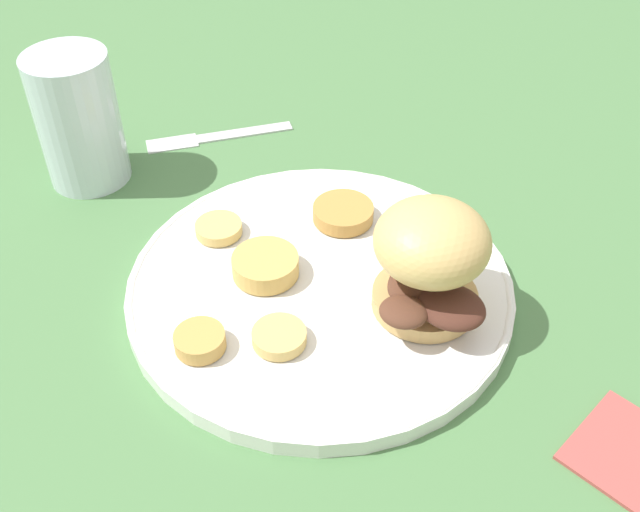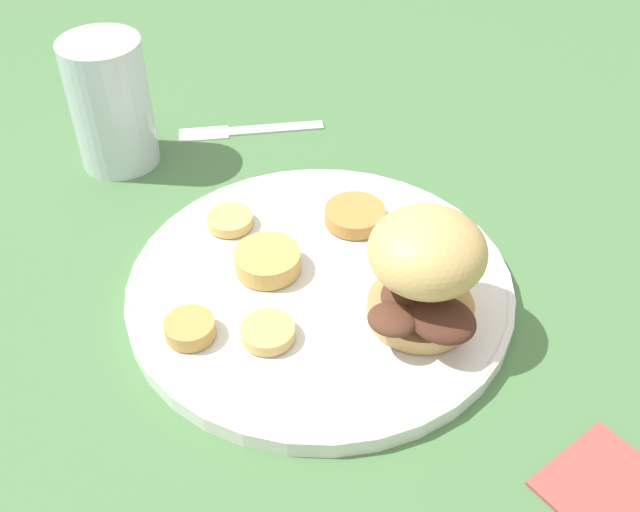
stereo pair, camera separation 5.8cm
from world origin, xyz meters
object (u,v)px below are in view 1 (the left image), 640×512
(sandwich, at_px, (430,260))
(dinner_plate, at_px, (320,286))
(fork, at_px, (217,136))
(drinking_glass, at_px, (78,120))

(sandwich, bearing_deg, dinner_plate, -167.38)
(dinner_plate, distance_m, fork, 0.25)
(dinner_plate, bearing_deg, drinking_glass, 177.74)
(dinner_plate, distance_m, sandwich, 0.10)
(sandwich, relative_size, drinking_glass, 0.81)
(dinner_plate, xyz_separation_m, fork, (-0.22, 0.13, -0.01))
(dinner_plate, bearing_deg, fork, 148.87)
(dinner_plate, height_order, drinking_glass, drinking_glass)
(sandwich, height_order, fork, sandwich)
(fork, height_order, drinking_glass, drinking_glass)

